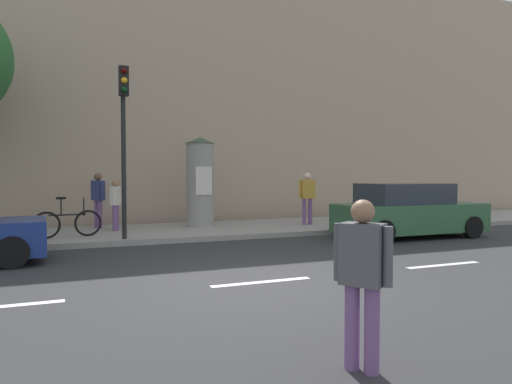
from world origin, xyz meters
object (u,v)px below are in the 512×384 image
pedestrian_in_light_jacket (307,194)px  pedestrian_near_pole (116,201)px  pedestrian_with_backpack (362,273)px  parked_car_dark (408,212)px  pedestrian_in_dark_shirt (98,195)px  poster_column (200,181)px  bicycle_leaning (68,223)px  traffic_light (124,124)px

pedestrian_in_light_jacket → pedestrian_near_pole: bearing=173.8°
pedestrian_with_backpack → parked_car_dark: 9.93m
pedestrian_in_dark_shirt → pedestrian_near_pole: size_ratio=1.14×
pedestrian_in_dark_shirt → pedestrian_near_pole: (0.45, -0.88, -0.14)m
pedestrian_in_light_jacket → parked_car_dark: bearing=-60.3°
pedestrian_in_dark_shirt → parked_car_dark: size_ratio=0.39×
parked_car_dark → pedestrian_in_light_jacket: bearing=119.7°
poster_column → pedestrian_near_pole: bearing=-173.8°
pedestrian_near_pole → parked_car_dark: pedestrian_near_pole is taller
pedestrian_in_light_jacket → bicycle_leaning: bearing=-176.5°
parked_car_dark → poster_column: bearing=142.5°
pedestrian_in_light_jacket → bicycle_leaning: (-7.52, -0.46, -0.65)m
pedestrian_in_dark_shirt → bicycle_leaning: 2.30m
bicycle_leaning → pedestrian_in_dark_shirt: bearing=65.8°
pedestrian_near_pole → pedestrian_in_light_jacket: bearing=-6.2°
traffic_light → pedestrian_near_pole: traffic_light is taller
traffic_light → parked_car_dark: traffic_light is taller
parked_car_dark → traffic_light: bearing=168.4°
poster_column → parked_car_dark: size_ratio=0.66×
pedestrian_in_dark_shirt → bicycle_leaning: size_ratio=0.99×
pedestrian_with_backpack → pedestrian_in_light_jacket: pedestrian_in_light_jacket is taller
pedestrian_with_backpack → bicycle_leaning: (-2.51, 9.84, -0.38)m
pedestrian_near_pole → bicycle_leaning: 1.83m
pedestrian_with_backpack → bicycle_leaning: bearing=104.3°
pedestrian_with_backpack → pedestrian_in_dark_shirt: size_ratio=0.92×
pedestrian_in_dark_shirt → pedestrian_with_backpack: bearing=-82.3°
traffic_light → pedestrian_in_dark_shirt: 3.57m
traffic_light → pedestrian_in_dark_shirt: bearing=99.2°
pedestrian_in_light_jacket → pedestrian_in_dark_shirt: 6.80m
pedestrian_with_backpack → bicycle_leaning: 10.17m
traffic_light → pedestrian_near_pole: (-0.03, 2.07, -2.09)m
pedestrian_near_pole → parked_car_dark: 8.71m
traffic_light → poster_column: size_ratio=1.53×
traffic_light → pedestrian_with_backpack: (1.13, -8.91, -2.22)m
bicycle_leaning → pedestrian_near_pole: bearing=40.0°
traffic_light → parked_car_dark: 8.36m
pedestrian_in_dark_shirt → bicycle_leaning: (-0.90, -2.01, -0.65)m
pedestrian_in_light_jacket → parked_car_dark: pedestrian_in_light_jacket is taller
poster_column → pedestrian_with_backpack: size_ratio=1.82×
poster_column → bicycle_leaning: 4.44m
pedestrian_near_pole → bicycle_leaning: size_ratio=0.87×
traffic_light → pedestrian_in_light_jacket: size_ratio=2.54×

